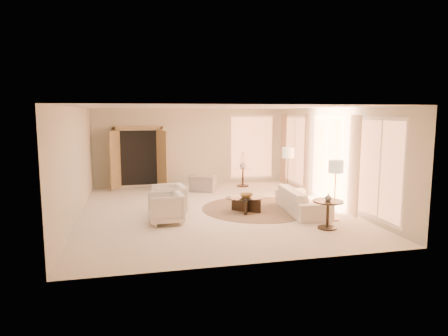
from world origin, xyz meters
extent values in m
cube|color=white|center=(0.00, 0.00, -0.01)|extent=(7.00, 8.00, 0.02)
cube|color=white|center=(0.00, 0.00, 2.80)|extent=(7.00, 8.00, 0.02)
cube|color=beige|center=(0.00, 4.00, 1.40)|extent=(7.00, 0.04, 2.80)
cube|color=beige|center=(0.00, -4.00, 1.40)|extent=(7.00, 0.04, 2.80)
cube|color=beige|center=(-3.50, 0.00, 1.40)|extent=(0.04, 8.00, 2.80)
cube|color=beige|center=(3.50, 0.00, 1.40)|extent=(0.04, 8.00, 2.80)
cube|color=tan|center=(-1.90, 3.89, 1.08)|extent=(1.80, 0.12, 2.16)
cube|color=tan|center=(-2.70, 3.62, 1.03)|extent=(0.35, 0.66, 2.00)
cube|color=tan|center=(-1.10, 3.62, 1.03)|extent=(0.35, 0.66, 2.00)
cylinder|color=#493727|center=(1.25, -0.11, 0.01)|extent=(3.99, 3.99, 0.01)
imported|color=white|center=(2.28, -0.77, 0.32)|extent=(1.02, 2.26, 0.64)
imported|color=white|center=(-1.20, -0.06, 0.42)|extent=(0.85, 0.90, 0.84)
imported|color=white|center=(-1.37, -1.02, 0.41)|extent=(0.77, 0.82, 0.82)
imported|color=#9A938D|center=(0.19, 2.68, 0.38)|extent=(1.01, 0.84, 0.75)
cube|color=black|center=(0.83, -0.40, 0.18)|extent=(0.70, 0.58, 0.37)
cube|color=black|center=(0.83, -0.40, 0.18)|extent=(0.34, 0.81, 0.37)
cylinder|color=white|center=(0.83, -0.40, 0.40)|extent=(1.38, 1.38, 0.02)
cylinder|color=black|center=(2.22, -2.31, 0.02)|extent=(0.44, 0.44, 0.03)
cylinder|color=black|center=(2.22, -2.31, 0.32)|extent=(0.07, 0.07, 0.62)
cylinder|color=black|center=(2.22, -2.31, 0.64)|extent=(0.70, 0.70, 0.03)
cylinder|color=#302118|center=(1.76, 3.25, 0.02)|extent=(0.44, 0.44, 0.03)
cylinder|color=#302118|center=(1.76, 3.25, 0.32)|extent=(0.07, 0.07, 0.63)
cylinder|color=white|center=(1.76, 3.25, 0.65)|extent=(0.57, 0.57, 0.03)
cylinder|color=#302118|center=(2.66, 1.22, 0.01)|extent=(0.26, 0.26, 0.03)
cylinder|color=#302118|center=(2.66, 1.22, 0.66)|extent=(0.03, 0.03, 1.32)
cylinder|color=#C0B792|center=(2.66, 1.22, 1.40)|extent=(0.38, 0.38, 0.32)
cylinder|color=#302118|center=(2.73, -1.68, 0.01)|extent=(0.25, 0.25, 0.03)
cylinder|color=#302118|center=(2.73, -1.68, 0.64)|extent=(0.03, 0.03, 1.27)
cylinder|color=#C0B792|center=(2.73, -1.68, 1.35)|extent=(0.36, 0.36, 0.31)
imported|color=brown|center=(0.83, -0.40, 0.45)|extent=(0.42, 0.42, 0.09)
imported|color=silver|center=(2.22, -2.31, 0.74)|extent=(0.21, 0.21, 0.17)
imported|color=silver|center=(1.76, 3.25, 0.78)|extent=(0.27, 0.27, 0.25)
camera|label=1|loc=(-2.11, -10.48, 2.67)|focal=32.00mm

